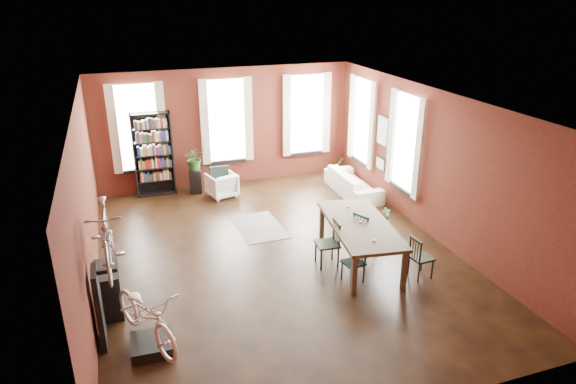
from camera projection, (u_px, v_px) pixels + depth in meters
name	position (u px, v px, depth m)	size (l,w,h in m)	color
room	(279.00, 147.00, 10.38)	(9.00, 9.04, 3.22)	black
dining_table	(359.00, 242.00, 10.18)	(1.12, 2.47, 0.84)	#4B3F2D
dining_chair_a	(353.00, 263.00, 9.50)	(0.36, 0.36, 0.78)	#16312E
dining_chair_b	(327.00, 244.00, 10.03)	(0.43, 0.43, 0.93)	black
dining_chair_c	(421.00, 257.00, 9.63)	(0.38, 0.38, 0.83)	black
dining_chair_d	(366.00, 233.00, 10.46)	(0.43, 0.43, 0.93)	#1C3E3C
bookshelf	(153.00, 154.00, 13.32)	(1.00, 0.32, 2.20)	black
white_armchair	(222.00, 184.00, 13.42)	(0.69, 0.64, 0.71)	white
cream_sofa	(353.00, 179.00, 13.58)	(2.08, 0.61, 0.81)	beige
striped_rug	(259.00, 227.00, 11.80)	(0.98, 1.56, 0.01)	black
bike_trainer	(152.00, 345.00, 7.77)	(0.62, 0.62, 0.18)	black
bike_wall_rack	(99.00, 308.00, 7.70)	(0.16, 0.60, 1.30)	black
console_table	(109.00, 290.00, 8.62)	(0.40, 0.80, 0.80)	black
plant_stand	(196.00, 181.00, 13.71)	(0.31, 0.31, 0.63)	black
plant_by_sofa	(339.00, 171.00, 15.01)	(0.32, 0.57, 0.25)	#2C5522
plant_small	(386.00, 223.00, 11.83)	(0.23, 0.44, 0.16)	#2E5F26
bicycle_floor	(143.00, 290.00, 7.40)	(0.61, 0.92, 1.76)	white
bicycle_hung	(104.00, 216.00, 7.23)	(0.47, 1.00, 1.66)	#A5A8AD
plant_on_stand	(195.00, 161.00, 13.54)	(0.58, 0.64, 0.50)	#285522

